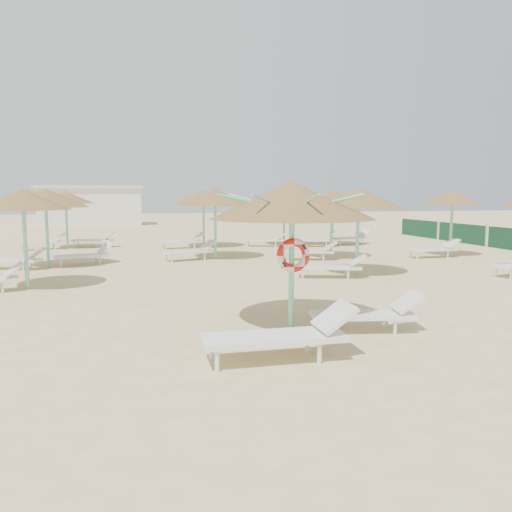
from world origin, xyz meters
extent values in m
plane|color=#DCC486|center=(0.00, 0.00, 0.00)|extent=(120.00, 120.00, 0.00)
cylinder|color=#7EDABA|center=(0.26, 0.12, 1.15)|extent=(0.11, 0.11, 2.30)
cone|color=olive|center=(0.26, 0.12, 2.40)|extent=(3.06, 3.06, 0.69)
cylinder|color=#7EDABA|center=(0.26, 0.12, 2.15)|extent=(0.20, 0.20, 0.12)
cylinder|color=#7EDABA|center=(0.97, 0.12, 2.35)|extent=(1.38, 0.04, 0.35)
cylinder|color=#7EDABA|center=(0.76, 0.62, 2.35)|extent=(1.01, 1.01, 0.35)
cylinder|color=#7EDABA|center=(0.26, 0.82, 2.35)|extent=(0.04, 1.38, 0.35)
cylinder|color=#7EDABA|center=(-0.23, 0.62, 2.35)|extent=(1.01, 1.01, 0.35)
cylinder|color=#7EDABA|center=(-0.44, 0.12, 2.35)|extent=(1.38, 0.04, 0.35)
cylinder|color=#7EDABA|center=(-0.23, -0.38, 2.35)|extent=(1.01, 1.01, 0.35)
cylinder|color=#7EDABA|center=(0.26, -0.58, 2.35)|extent=(0.04, 1.38, 0.35)
cylinder|color=#7EDABA|center=(0.76, -0.38, 2.35)|extent=(1.01, 1.01, 0.35)
torus|color=red|center=(0.26, 0.02, 1.39)|extent=(0.64, 0.15, 0.64)
cylinder|color=white|center=(-1.49, -1.95, 0.16)|extent=(0.07, 0.07, 0.32)
cylinder|color=white|center=(-1.48, -1.39, 0.16)|extent=(0.07, 0.07, 0.32)
cylinder|color=white|center=(0.04, -1.97, 0.16)|extent=(0.07, 0.07, 0.32)
cylinder|color=white|center=(0.05, -1.40, 0.16)|extent=(0.07, 0.07, 0.32)
cube|color=white|center=(-0.58, -1.68, 0.36)|extent=(2.16, 0.73, 0.09)
cube|color=white|center=(0.38, -1.69, 0.63)|extent=(0.56, 0.69, 0.41)
cylinder|color=white|center=(0.62, -0.59, 0.14)|extent=(0.06, 0.06, 0.27)
cylinder|color=white|center=(0.71, -0.11, 0.14)|extent=(0.06, 0.06, 0.27)
cylinder|color=white|center=(1.92, -0.83, 0.14)|extent=(0.06, 0.06, 0.27)
cylinder|color=white|center=(2.01, -0.35, 0.14)|extent=(0.06, 0.06, 0.27)
cube|color=white|center=(1.43, -0.49, 0.31)|extent=(1.93, 0.93, 0.08)
cube|color=white|center=(2.25, -0.64, 0.55)|extent=(0.57, 0.66, 0.36)
cylinder|color=#7EDABA|center=(-5.40, 5.51, 1.15)|extent=(0.11, 0.11, 2.30)
cone|color=olive|center=(-5.40, 5.51, 2.38)|extent=(2.43, 2.43, 0.55)
cylinder|color=#7EDABA|center=(-5.40, 5.51, 2.15)|extent=(0.20, 0.20, 0.12)
cylinder|color=white|center=(-5.90, 5.03, 0.14)|extent=(0.06, 0.06, 0.28)
cylinder|color=white|center=(-6.05, 5.51, 0.14)|extent=(0.06, 0.06, 0.28)
cube|color=white|center=(-5.69, 5.35, 0.56)|extent=(0.64, 0.72, 0.36)
cylinder|color=#7EDABA|center=(-5.53, 9.78, 1.15)|extent=(0.11, 0.11, 2.30)
cone|color=olive|center=(-5.53, 9.78, 2.40)|extent=(2.89, 2.89, 0.65)
cylinder|color=#7EDABA|center=(-5.53, 9.78, 2.15)|extent=(0.20, 0.20, 0.12)
cylinder|color=white|center=(-6.20, 8.96, 0.14)|extent=(0.06, 0.06, 0.28)
cylinder|color=white|center=(-6.03, 9.43, 0.14)|extent=(0.06, 0.06, 0.28)
cube|color=white|center=(-6.63, 9.38, 0.32)|extent=(2.00, 1.22, 0.08)
cube|color=white|center=(-5.83, 9.10, 0.56)|extent=(0.66, 0.73, 0.36)
cylinder|color=white|center=(-5.10, 9.58, 0.14)|extent=(0.06, 0.06, 0.28)
cylinder|color=white|center=(-5.27, 10.05, 0.14)|extent=(0.06, 0.06, 0.28)
cylinder|color=white|center=(-3.83, 10.03, 0.14)|extent=(0.06, 0.06, 0.28)
cylinder|color=white|center=(-4.00, 10.50, 0.14)|extent=(0.06, 0.06, 0.28)
cube|color=white|center=(-4.43, 10.08, 0.32)|extent=(2.00, 1.22, 0.08)
cube|color=white|center=(-3.63, 10.36, 0.56)|extent=(0.66, 0.73, 0.36)
cylinder|color=#7EDABA|center=(-5.66, 16.05, 1.15)|extent=(0.11, 0.11, 2.30)
cone|color=olive|center=(-5.66, 16.05, 2.39)|extent=(2.57, 2.57, 0.58)
cylinder|color=#7EDABA|center=(-5.66, 16.05, 2.15)|extent=(0.20, 0.20, 0.12)
cylinder|color=white|center=(-7.47, 15.21, 0.14)|extent=(0.06, 0.06, 0.28)
cylinder|color=white|center=(-7.60, 15.69, 0.14)|extent=(0.06, 0.06, 0.28)
cylinder|color=white|center=(-6.17, 15.55, 0.14)|extent=(0.06, 0.06, 0.28)
cylinder|color=white|center=(-6.29, 16.03, 0.14)|extent=(0.06, 0.06, 0.28)
cube|color=white|center=(-6.76, 15.65, 0.32)|extent=(2.00, 1.08, 0.08)
cube|color=white|center=(-5.94, 15.86, 0.56)|extent=(0.62, 0.70, 0.36)
cylinder|color=white|center=(-5.40, 16.31, 0.14)|extent=(0.06, 0.06, 0.28)
cylinder|color=white|center=(-5.27, 16.79, 0.14)|extent=(0.06, 0.06, 0.28)
cylinder|color=white|center=(-4.09, 15.97, 0.14)|extent=(0.06, 0.06, 0.28)
cylinder|color=white|center=(-3.97, 16.45, 0.14)|extent=(0.06, 0.06, 0.28)
cube|color=white|center=(-4.56, 16.35, 0.32)|extent=(2.00, 1.08, 0.08)
cube|color=white|center=(-3.74, 16.13, 0.56)|extent=(0.62, 0.70, 0.36)
cylinder|color=#7EDABA|center=(0.51, 10.73, 1.15)|extent=(0.11, 0.11, 2.30)
cone|color=olive|center=(0.51, 10.73, 2.40)|extent=(2.90, 2.90, 0.65)
cylinder|color=#7EDABA|center=(0.51, 10.73, 2.15)|extent=(0.20, 0.20, 0.12)
cylinder|color=white|center=(-1.26, 9.83, 0.14)|extent=(0.06, 0.06, 0.28)
cylinder|color=white|center=(-1.43, 10.30, 0.14)|extent=(0.06, 0.06, 0.28)
cylinder|color=white|center=(0.01, 10.28, 0.14)|extent=(0.06, 0.06, 0.28)
cylinder|color=white|center=(-0.15, 10.75, 0.14)|extent=(0.06, 0.06, 0.28)
cube|color=white|center=(-0.59, 10.33, 0.32)|extent=(2.00, 1.22, 0.08)
cube|color=white|center=(0.21, 10.62, 0.56)|extent=(0.66, 0.73, 0.36)
cylinder|color=#7EDABA|center=(0.64, 15.13, 1.15)|extent=(0.11, 0.11, 2.30)
cone|color=olive|center=(0.64, 15.13, 2.40)|extent=(2.90, 2.90, 0.65)
cylinder|color=#7EDABA|center=(0.64, 15.13, 2.15)|extent=(0.20, 0.20, 0.12)
cylinder|color=white|center=(-1.21, 14.37, 0.14)|extent=(0.06, 0.06, 0.28)
cylinder|color=white|center=(-1.28, 14.86, 0.14)|extent=(0.06, 0.06, 0.28)
cylinder|color=white|center=(0.12, 14.56, 0.14)|extent=(0.06, 0.06, 0.28)
cylinder|color=white|center=(0.05, 15.06, 0.14)|extent=(0.06, 0.06, 0.28)
cube|color=white|center=(-0.46, 14.73, 0.32)|extent=(1.97, 0.88, 0.08)
cube|color=white|center=(0.38, 14.85, 0.56)|extent=(0.57, 0.66, 0.36)
cylinder|color=#7EDABA|center=(4.20, 5.66, 1.15)|extent=(0.11, 0.11, 2.30)
cone|color=olive|center=(4.20, 5.66, 2.39)|extent=(2.76, 2.76, 0.62)
cylinder|color=#7EDABA|center=(4.20, 5.66, 2.15)|extent=(0.20, 0.20, 0.12)
cylinder|color=white|center=(2.26, 5.25, 0.14)|extent=(0.06, 0.06, 0.28)
cylinder|color=white|center=(2.40, 5.73, 0.14)|extent=(0.06, 0.06, 0.28)
cylinder|color=white|center=(3.56, 4.87, 0.14)|extent=(0.06, 0.06, 0.28)
cylinder|color=white|center=(3.70, 5.35, 0.14)|extent=(0.06, 0.06, 0.28)
cube|color=white|center=(3.10, 5.26, 0.32)|extent=(2.00, 1.12, 0.08)
cube|color=white|center=(3.92, 5.03, 0.56)|extent=(0.63, 0.71, 0.36)
cylinder|color=#7EDABA|center=(4.99, 9.72, 1.15)|extent=(0.11, 0.11, 2.30)
cone|color=olive|center=(4.99, 9.72, 2.39)|extent=(2.65, 2.65, 0.60)
cylinder|color=#7EDABA|center=(4.99, 9.72, 2.15)|extent=(0.20, 0.20, 0.12)
cylinder|color=white|center=(3.05, 9.26, 0.14)|extent=(0.06, 0.06, 0.28)
cylinder|color=white|center=(3.16, 9.75, 0.14)|extent=(0.06, 0.06, 0.28)
cylinder|color=white|center=(4.36, 8.95, 0.14)|extent=(0.06, 0.06, 0.28)
cylinder|color=white|center=(4.48, 9.44, 0.14)|extent=(0.06, 0.06, 0.28)
cube|color=white|center=(3.89, 9.32, 0.32)|extent=(1.99, 1.04, 0.08)
cube|color=white|center=(4.71, 9.13, 0.56)|extent=(0.61, 0.70, 0.36)
cylinder|color=#7EDABA|center=(4.64, 15.05, 1.15)|extent=(0.11, 0.11, 2.30)
cone|color=olive|center=(4.64, 15.05, 2.40)|extent=(2.83, 2.83, 0.64)
cylinder|color=#7EDABA|center=(4.64, 15.05, 2.15)|extent=(0.20, 0.20, 0.12)
cylinder|color=white|center=(2.70, 14.66, 0.14)|extent=(0.06, 0.06, 0.28)
cylinder|color=white|center=(2.86, 15.13, 0.14)|extent=(0.06, 0.06, 0.28)
cylinder|color=white|center=(3.99, 14.24, 0.14)|extent=(0.06, 0.06, 0.28)
cylinder|color=white|center=(4.14, 14.72, 0.14)|extent=(0.06, 0.06, 0.28)
cube|color=white|center=(3.54, 14.65, 0.32)|extent=(2.00, 1.18, 0.08)
cube|color=white|center=(4.35, 14.39, 0.56)|extent=(0.65, 0.72, 0.36)
cylinder|color=white|center=(8.28, 3.75, 0.14)|extent=(0.06, 0.06, 0.28)
cylinder|color=white|center=(8.16, 4.24, 0.14)|extent=(0.06, 0.06, 0.28)
cylinder|color=#7EDABA|center=(10.05, 9.26, 1.15)|extent=(0.11, 0.11, 2.30)
cone|color=olive|center=(10.05, 9.26, 2.38)|extent=(2.38, 2.38, 0.53)
cylinder|color=#7EDABA|center=(10.05, 9.26, 2.15)|extent=(0.20, 0.20, 0.12)
cylinder|color=white|center=(8.15, 8.62, 0.14)|extent=(0.06, 0.06, 0.28)
cylinder|color=white|center=(8.16, 9.12, 0.14)|extent=(0.06, 0.06, 0.28)
cylinder|color=white|center=(9.50, 8.60, 0.14)|extent=(0.06, 0.06, 0.28)
cylinder|color=white|center=(9.50, 9.10, 0.14)|extent=(0.06, 0.06, 0.28)
cube|color=white|center=(8.95, 8.86, 0.32)|extent=(1.91, 0.64, 0.08)
cube|color=white|center=(9.80, 8.85, 0.56)|extent=(0.49, 0.61, 0.36)
cylinder|color=#7EDABA|center=(6.94, 14.34, 1.15)|extent=(0.11, 0.11, 2.30)
cone|color=olive|center=(6.94, 14.34, 2.39)|extent=(2.76, 2.76, 0.62)
cylinder|color=#7EDABA|center=(6.94, 14.34, 2.15)|extent=(0.20, 0.20, 0.12)
cylinder|color=white|center=(5.00, 13.86, 0.14)|extent=(0.06, 0.06, 0.28)
cylinder|color=white|center=(5.10, 14.35, 0.14)|extent=(0.06, 0.06, 0.28)
cylinder|color=white|center=(6.33, 13.59, 0.14)|extent=(0.06, 0.06, 0.28)
cylinder|color=white|center=(6.43, 14.08, 0.14)|extent=(0.06, 0.06, 0.28)
cube|color=white|center=(5.84, 13.94, 0.32)|extent=(1.99, 0.99, 0.08)
cube|color=white|center=(6.67, 13.77, 0.56)|extent=(0.60, 0.69, 0.36)
cylinder|color=white|center=(7.30, 14.24, 0.14)|extent=(0.06, 0.06, 0.28)
cylinder|color=white|center=(7.20, 14.73, 0.14)|extent=(0.06, 0.06, 0.28)
cylinder|color=white|center=(8.63, 14.51, 0.14)|extent=(0.06, 0.06, 0.28)
cylinder|color=white|center=(8.53, 15.00, 0.14)|extent=(0.06, 0.06, 0.28)
cube|color=white|center=(8.04, 14.64, 0.32)|extent=(1.99, 0.99, 0.08)
cube|color=white|center=(8.87, 14.81, 0.56)|extent=(0.60, 0.69, 0.36)
cube|color=silver|center=(-6.00, 35.00, 1.50)|extent=(8.00, 4.00, 3.00)
cube|color=beige|center=(-6.00, 35.00, 3.12)|extent=(8.40, 4.40, 0.25)
cube|color=#174630|center=(14.00, 14.00, 0.50)|extent=(0.08, 3.80, 1.00)
cylinder|color=#7EDABA|center=(14.00, 12.10, 0.55)|extent=(0.08, 0.08, 1.10)
cube|color=#174630|center=(14.00, 18.00, 0.50)|extent=(0.08, 3.80, 1.00)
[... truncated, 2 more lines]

